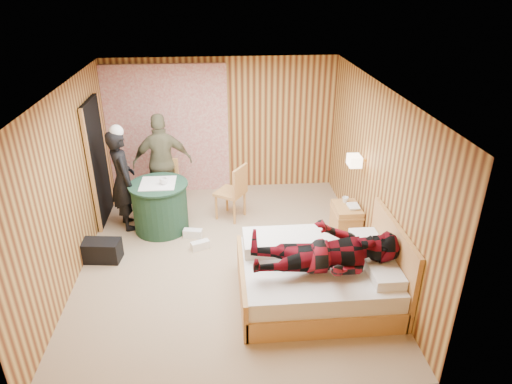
{
  "coord_description": "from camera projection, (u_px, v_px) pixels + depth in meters",
  "views": [
    {
      "loc": [
        -0.07,
        -5.7,
        3.83
      ],
      "look_at": [
        0.42,
        0.02,
        1.05
      ],
      "focal_mm": 32.0,
      "sensor_mm": 36.0,
      "label": 1
    }
  ],
  "objects": [
    {
      "name": "floor",
      "position": [
        228.0,
        257.0,
        6.78
      ],
      "size": [
        4.2,
        5.0,
        0.01
      ],
      "primitive_type": "cube",
      "color": "tan",
      "rests_on": "ground"
    },
    {
      "name": "ceiling",
      "position": [
        223.0,
        90.0,
        5.69
      ],
      "size": [
        4.2,
        5.0,
        0.01
      ],
      "primitive_type": "cube",
      "color": "white",
      "rests_on": "wall_back"
    },
    {
      "name": "wall_back",
      "position": [
        222.0,
        125.0,
        8.48
      ],
      "size": [
        4.2,
        0.02,
        2.5
      ],
      "primitive_type": "cube",
      "color": "tan",
      "rests_on": "floor"
    },
    {
      "name": "wall_left",
      "position": [
        68.0,
        186.0,
        6.08
      ],
      "size": [
        0.02,
        5.0,
        2.5
      ],
      "primitive_type": "cube",
      "color": "tan",
      "rests_on": "floor"
    },
    {
      "name": "wall_right",
      "position": [
        375.0,
        175.0,
        6.4
      ],
      "size": [
        0.02,
        5.0,
        2.5
      ],
      "primitive_type": "cube",
      "color": "tan",
      "rests_on": "floor"
    },
    {
      "name": "curtain",
      "position": [
        168.0,
        131.0,
        8.36
      ],
      "size": [
        2.2,
        0.08,
        2.4
      ],
      "primitive_type": "cube",
      "color": "beige",
      "rests_on": "floor"
    },
    {
      "name": "doorway",
      "position": [
        98.0,
        162.0,
        7.43
      ],
      "size": [
        0.06,
        0.9,
        2.05
      ],
      "primitive_type": "cube",
      "color": "black",
      "rests_on": "floor"
    },
    {
      "name": "wall_lamp",
      "position": [
        355.0,
        161.0,
        6.77
      ],
      "size": [
        0.26,
        0.24,
        0.16
      ],
      "color": "gold",
      "rests_on": "wall_right"
    },
    {
      "name": "bed",
      "position": [
        318.0,
        277.0,
        5.84
      ],
      "size": [
        1.97,
        1.52,
        1.04
      ],
      "color": "tan",
      "rests_on": "floor"
    },
    {
      "name": "nightstand",
      "position": [
        346.0,
        221.0,
        7.21
      ],
      "size": [
        0.41,
        0.56,
        0.54
      ],
      "color": "tan",
      "rests_on": "floor"
    },
    {
      "name": "round_table",
      "position": [
        160.0,
        206.0,
        7.36
      ],
      "size": [
        0.93,
        0.93,
        0.83
      ],
      "color": "#1F432E",
      "rests_on": "floor"
    },
    {
      "name": "chair_far",
      "position": [
        165.0,
        181.0,
        7.96
      ],
      "size": [
        0.53,
        0.53,
        0.93
      ],
      "rotation": [
        0.0,
        0.0,
        -0.33
      ],
      "color": "tan",
      "rests_on": "floor"
    },
    {
      "name": "chair_near",
      "position": [
        234.0,
        189.0,
        7.61
      ],
      "size": [
        0.6,
        0.6,
        0.97
      ],
      "rotation": [
        0.0,
        0.0,
        -2.13
      ],
      "color": "tan",
      "rests_on": "floor"
    },
    {
      "name": "duffel_bag",
      "position": [
        101.0,
        251.0,
        6.65
      ],
      "size": [
        0.59,
        0.37,
        0.32
      ],
      "primitive_type": "cube",
      "rotation": [
        0.0,
        0.0,
        -0.12
      ],
      "color": "black",
      "rests_on": "floor"
    },
    {
      "name": "sneaker_left",
      "position": [
        193.0,
        233.0,
        7.27
      ],
      "size": [
        0.32,
        0.18,
        0.13
      ],
      "primitive_type": "cube",
      "rotation": [
        0.0,
        0.0,
        -0.19
      ],
      "color": "white",
      "rests_on": "floor"
    },
    {
      "name": "sneaker_right",
      "position": [
        200.0,
        245.0,
        6.97
      ],
      "size": [
        0.3,
        0.21,
        0.12
      ],
      "primitive_type": "cube",
      "rotation": [
        0.0,
        0.0,
        0.38
      ],
      "color": "white",
      "rests_on": "floor"
    },
    {
      "name": "woman_standing",
      "position": [
        123.0,
        180.0,
        7.27
      ],
      "size": [
        0.6,
        0.72,
        1.67
      ],
      "primitive_type": "imported",
      "rotation": [
        0.0,
        0.0,
        1.97
      ],
      "color": "black",
      "rests_on": "floor"
    },
    {
      "name": "man_at_table",
      "position": [
        163.0,
        162.0,
        7.86
      ],
      "size": [
        1.06,
        0.55,
        1.72
      ],
      "primitive_type": "imported",
      "rotation": [
        0.0,
        0.0,
        3.27
      ],
      "color": "#686445",
      "rests_on": "floor"
    },
    {
      "name": "man_on_bed",
      "position": [
        327.0,
        243.0,
        5.36
      ],
      "size": [
        0.86,
        0.67,
        1.77
      ],
      "primitive_type": "imported",
      "rotation": [
        0.0,
        1.57,
        0.0
      ],
      "color": "#640913",
      "rests_on": "bed"
    },
    {
      "name": "book_lower",
      "position": [
        348.0,
        207.0,
        7.04
      ],
      "size": [
        0.18,
        0.23,
        0.02
      ],
      "primitive_type": "imported",
      "rotation": [
        0.0,
        0.0,
        0.05
      ],
      "color": "white",
      "rests_on": "nightstand"
    },
    {
      "name": "book_upper",
      "position": [
        348.0,
        206.0,
        7.03
      ],
      "size": [
        0.17,
        0.23,
        0.02
      ],
      "primitive_type": "imported",
      "rotation": [
        0.0,
        0.0,
        -0.03
      ],
      "color": "white",
      "rests_on": "nightstand"
    },
    {
      "name": "cup_nightstand",
      "position": [
        345.0,
        200.0,
        7.19
      ],
      "size": [
        0.11,
        0.11,
        0.09
      ],
      "primitive_type": "imported",
      "rotation": [
        0.0,
        0.0,
        0.07
      ],
      "color": "white",
      "rests_on": "nightstand"
    },
    {
      "name": "cup_table",
      "position": [
        164.0,
        181.0,
        7.12
      ],
      "size": [
        0.14,
        0.14,
        0.1
      ],
      "primitive_type": "imported",
      "rotation": [
        0.0,
        0.0,
        -0.18
      ],
      "color": "white",
      "rests_on": "round_table"
    }
  ]
}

